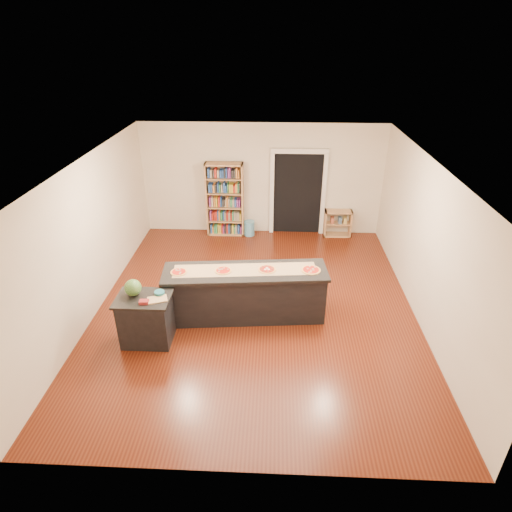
{
  "coord_description": "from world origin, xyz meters",
  "views": [
    {
      "loc": [
        0.32,
        -6.82,
        4.75
      ],
      "look_at": [
        0.0,
        0.2,
        1.0
      ],
      "focal_mm": 30.0,
      "sensor_mm": 36.0,
      "label": 1
    }
  ],
  "objects_px": {
    "side_counter": "(146,319)",
    "low_shelf": "(338,223)",
    "waste_bin": "(249,228)",
    "kitchen_island": "(245,293)",
    "bookshelf": "(225,200)",
    "watermelon": "(133,288)"
  },
  "relations": [
    {
      "from": "side_counter",
      "to": "watermelon",
      "type": "height_order",
      "value": "watermelon"
    },
    {
      "from": "kitchen_island",
      "to": "bookshelf",
      "type": "bearing_deg",
      "value": 96.67
    },
    {
      "from": "kitchen_island",
      "to": "side_counter",
      "type": "bearing_deg",
      "value": -158.7
    },
    {
      "from": "low_shelf",
      "to": "waste_bin",
      "type": "relative_size",
      "value": 1.78
    },
    {
      "from": "bookshelf",
      "to": "watermelon",
      "type": "distance_m",
      "value": 4.43
    },
    {
      "from": "side_counter",
      "to": "low_shelf",
      "type": "height_order",
      "value": "side_counter"
    },
    {
      "from": "low_shelf",
      "to": "bookshelf",
      "type": "bearing_deg",
      "value": -179.61
    },
    {
      "from": "kitchen_island",
      "to": "waste_bin",
      "type": "height_order",
      "value": "kitchen_island"
    },
    {
      "from": "bookshelf",
      "to": "waste_bin",
      "type": "height_order",
      "value": "bookshelf"
    },
    {
      "from": "kitchen_island",
      "to": "low_shelf",
      "type": "relative_size",
      "value": 4.25
    },
    {
      "from": "kitchen_island",
      "to": "bookshelf",
      "type": "height_order",
      "value": "bookshelf"
    },
    {
      "from": "low_shelf",
      "to": "waste_bin",
      "type": "distance_m",
      "value": 2.27
    },
    {
      "from": "side_counter",
      "to": "bookshelf",
      "type": "bearing_deg",
      "value": 79.02
    },
    {
      "from": "kitchen_island",
      "to": "waste_bin",
      "type": "bearing_deg",
      "value": 87.04
    },
    {
      "from": "waste_bin",
      "to": "kitchen_island",
      "type": "bearing_deg",
      "value": -87.69
    },
    {
      "from": "waste_bin",
      "to": "watermelon",
      "type": "relative_size",
      "value": 1.39
    },
    {
      "from": "waste_bin",
      "to": "watermelon",
      "type": "bearing_deg",
      "value": -111.14
    },
    {
      "from": "side_counter",
      "to": "low_shelf",
      "type": "xyz_separation_m",
      "value": [
        3.73,
        4.4,
        -0.1
      ]
    },
    {
      "from": "watermelon",
      "to": "low_shelf",
      "type": "bearing_deg",
      "value": 47.95
    },
    {
      "from": "watermelon",
      "to": "waste_bin",
      "type": "bearing_deg",
      "value": 68.86
    },
    {
      "from": "side_counter",
      "to": "bookshelf",
      "type": "height_order",
      "value": "bookshelf"
    },
    {
      "from": "waste_bin",
      "to": "side_counter",
      "type": "bearing_deg",
      "value": -108.84
    }
  ]
}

